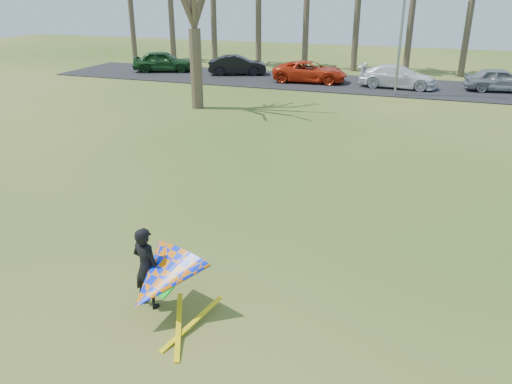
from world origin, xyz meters
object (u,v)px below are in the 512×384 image
(car_3, at_px, (398,76))
(car_0, at_px, (163,61))
(car_4, at_px, (500,80))
(streetlight, at_px, (405,19))
(car_2, at_px, (310,72))
(kite_flyer, at_px, (158,278))
(car_1, at_px, (237,65))

(car_3, bearing_deg, car_0, 89.99)
(car_4, bearing_deg, streetlight, 112.22)
(car_2, height_order, car_3, car_3)
(car_2, distance_m, kite_flyer, 27.24)
(streetlight, relative_size, car_0, 1.74)
(car_4, xyz_separation_m, kite_flyer, (-8.64, -27.72, 0.07))
(car_4, distance_m, kite_flyer, 29.04)
(car_0, xyz_separation_m, car_1, (6.02, 0.49, -0.08))
(car_1, xyz_separation_m, car_2, (5.89, -1.24, -0.00))
(car_0, relative_size, car_2, 0.91)
(car_1, bearing_deg, kite_flyer, 178.49)
(car_3, relative_size, kite_flyer, 2.08)
(streetlight, height_order, car_0, streetlight)
(car_2, distance_m, car_3, 5.92)
(car_0, distance_m, car_1, 6.04)
(streetlight, xyz_separation_m, car_2, (-6.18, 2.68, -3.70))
(kite_flyer, bearing_deg, car_3, 84.82)
(car_0, distance_m, kite_flyer, 31.74)
(car_0, distance_m, car_4, 24.04)
(car_0, relative_size, car_1, 1.07)
(car_1, relative_size, kite_flyer, 1.80)
(car_1, height_order, car_3, car_3)
(car_2, distance_m, car_4, 12.15)
(car_3, bearing_deg, car_4, -79.26)
(car_4, bearing_deg, car_2, 85.93)
(streetlight, distance_m, car_3, 4.48)
(car_3, relative_size, car_4, 1.17)
(car_3, height_order, car_4, car_4)
(car_0, relative_size, car_3, 0.93)
(streetlight, xyz_separation_m, car_1, (-12.07, 3.92, -3.70))
(car_1, distance_m, car_4, 18.03)
(car_3, bearing_deg, kite_flyer, 177.69)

